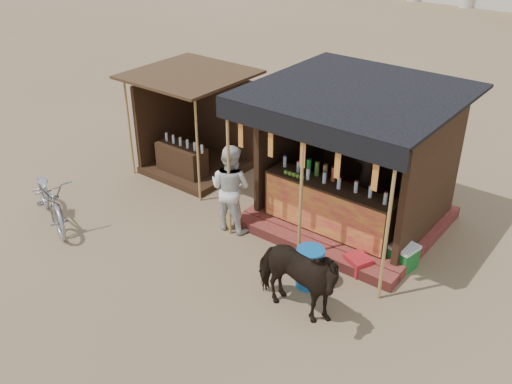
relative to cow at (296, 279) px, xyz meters
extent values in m
plane|color=#846B4C|center=(-1.72, -0.39, -0.69)|extent=(120.00, 120.00, 0.00)
cube|color=#973B31|center=(-0.72, 3.11, -0.58)|extent=(3.40, 2.80, 0.22)
cube|color=#973B31|center=(-0.72, 1.56, -0.59)|extent=(3.40, 0.35, 0.20)
cube|color=#351F13|center=(-0.72, 2.16, 0.01)|extent=(2.60, 0.55, 0.95)
cube|color=red|center=(-0.72, 1.88, 0.01)|extent=(2.50, 0.02, 0.88)
cube|color=#351F13|center=(-0.72, 4.36, 0.78)|extent=(3.00, 0.12, 2.50)
cube|color=#351F13|center=(-2.22, 3.11, 0.78)|extent=(0.12, 2.50, 2.50)
cube|color=#351F13|center=(0.78, 3.11, 0.78)|extent=(0.12, 2.50, 2.50)
cube|color=black|center=(-0.72, 2.91, 2.06)|extent=(3.60, 3.60, 0.06)
cube|color=black|center=(-0.72, 1.13, 1.88)|extent=(3.60, 0.06, 0.36)
cylinder|color=tan|center=(-2.32, 1.16, 0.69)|extent=(0.06, 0.06, 2.75)
cylinder|color=tan|center=(-0.72, 1.16, 0.69)|extent=(0.06, 0.06, 2.75)
cylinder|color=tan|center=(0.88, 1.16, 0.69)|extent=(0.06, 0.06, 2.75)
cube|color=red|center=(-2.02, 1.16, 1.51)|extent=(0.10, 0.02, 0.55)
cube|color=red|center=(-1.37, 1.16, 1.51)|extent=(0.10, 0.02, 0.55)
cube|color=red|center=(-0.72, 1.16, 1.51)|extent=(0.10, 0.02, 0.55)
cube|color=red|center=(-0.07, 1.16, 1.51)|extent=(0.10, 0.02, 0.55)
cube|color=red|center=(0.58, 1.16, 1.51)|extent=(0.10, 0.02, 0.55)
imported|color=black|center=(-0.53, 3.21, 0.31)|extent=(0.65, 0.51, 1.56)
cube|color=#351F13|center=(-4.72, 2.81, -0.61)|extent=(2.00, 2.00, 0.15)
cube|color=#351F13|center=(-4.72, 3.76, 0.36)|extent=(1.90, 0.10, 2.10)
cube|color=#351F13|center=(-5.67, 2.81, 0.36)|extent=(0.10, 1.90, 2.10)
cube|color=#472D19|center=(-4.72, 2.71, 1.66)|extent=(2.40, 2.40, 0.06)
cylinder|color=tan|center=(-5.77, 1.76, 0.49)|extent=(0.05, 0.05, 2.35)
cylinder|color=tan|center=(-3.67, 1.76, 0.49)|extent=(0.05, 0.05, 2.35)
cube|color=#351F13|center=(-4.72, 2.31, -0.29)|extent=(1.20, 0.50, 0.80)
imported|color=black|center=(0.00, 0.00, 0.00)|extent=(1.64, 0.76, 1.38)
imported|color=#93939B|center=(-5.38, -0.69, -0.13)|extent=(2.23, 1.46, 1.11)
imported|color=silver|center=(-2.45, 1.36, 0.19)|extent=(0.93, 0.76, 1.77)
cylinder|color=#1662A6|center=(-0.22, 0.76, -0.33)|extent=(0.60, 0.60, 0.72)
cube|color=#AF1D24|center=(0.24, 1.61, -0.54)|extent=(0.53, 0.50, 0.29)
cube|color=#176B26|center=(0.70, 2.21, -0.49)|extent=(0.68, 0.52, 0.40)
cube|color=white|center=(0.70, 2.21, -0.26)|extent=(0.71, 0.55, 0.06)
camera|label=1|loc=(3.82, -5.92, 5.39)|focal=40.00mm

